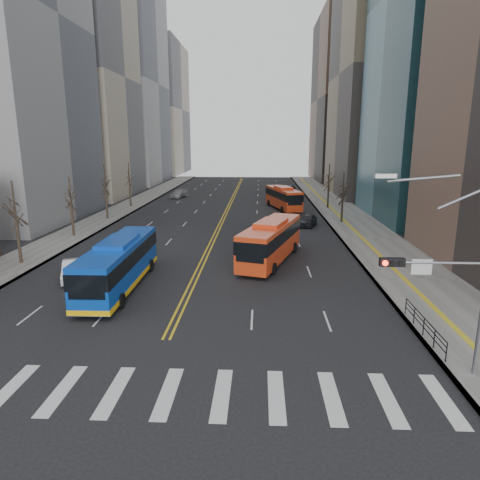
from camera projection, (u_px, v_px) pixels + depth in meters
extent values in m
plane|color=black|center=(141.00, 392.00, 18.74)|extent=(220.00, 220.00, 0.00)
cube|color=slate|center=(345.00, 216.00, 61.68)|extent=(7.00, 130.00, 0.15)
cube|color=slate|center=(114.00, 214.00, 63.22)|extent=(5.00, 130.00, 0.15)
cube|color=silver|center=(10.00, 388.00, 19.01)|extent=(0.70, 4.00, 0.01)
cube|color=silver|center=(62.00, 390.00, 18.90)|extent=(0.70, 4.00, 0.01)
cube|color=silver|center=(115.00, 391.00, 18.80)|extent=(0.70, 4.00, 0.01)
cube|color=silver|center=(168.00, 393.00, 18.69)|extent=(0.70, 4.00, 0.01)
cube|color=silver|center=(222.00, 394.00, 18.58)|extent=(0.70, 4.00, 0.01)
cube|color=silver|center=(276.00, 396.00, 18.47)|extent=(0.70, 4.00, 0.01)
cube|color=silver|center=(331.00, 397.00, 18.37)|extent=(0.70, 4.00, 0.01)
cube|color=silver|center=(387.00, 399.00, 18.26)|extent=(0.70, 4.00, 0.01)
cube|color=silver|center=(443.00, 400.00, 18.15)|extent=(0.70, 4.00, 0.01)
cube|color=gold|center=(228.00, 205.00, 72.22)|extent=(0.15, 100.00, 0.01)
cube|color=gold|center=(231.00, 205.00, 72.21)|extent=(0.15, 100.00, 0.01)
cube|color=gray|center=(67.00, 77.00, 79.26)|extent=(22.00, 22.00, 44.00)
cube|color=gray|center=(118.00, 84.00, 105.01)|extent=(20.00, 26.00, 48.00)
cube|color=gray|center=(392.00, 73.00, 81.13)|extent=(20.00, 26.00, 46.00)
cube|color=gray|center=(154.00, 110.00, 136.99)|extent=(18.00, 30.00, 40.00)
cube|color=brown|center=(351.00, 100.00, 112.75)|extent=(18.00, 30.00, 42.00)
cylinder|color=slate|center=(437.00, 263.00, 18.84)|extent=(4.50, 0.12, 0.12)
cube|color=black|center=(392.00, 262.00, 18.93)|extent=(1.10, 0.28, 0.38)
cylinder|color=#FF190C|center=(385.00, 263.00, 18.79)|extent=(0.24, 0.08, 0.24)
cylinder|color=black|center=(393.00, 263.00, 18.77)|extent=(0.24, 0.08, 0.24)
cylinder|color=black|center=(401.00, 263.00, 18.76)|extent=(0.24, 0.08, 0.24)
cube|color=silver|center=(422.00, 267.00, 18.91)|extent=(0.90, 0.06, 0.70)
cube|color=#999993|center=(385.00, 176.00, 18.08)|extent=(0.90, 0.35, 0.18)
cube|color=black|center=(424.00, 318.00, 23.67)|extent=(0.04, 6.00, 0.04)
cylinder|color=black|center=(446.00, 353.00, 20.86)|extent=(0.06, 0.06, 1.00)
cylinder|color=black|center=(434.00, 339.00, 22.32)|extent=(0.06, 0.06, 1.00)
cylinder|color=black|center=(424.00, 327.00, 23.78)|extent=(0.06, 0.06, 1.00)
cylinder|color=black|center=(414.00, 316.00, 25.24)|extent=(0.06, 0.06, 1.00)
cylinder|color=black|center=(406.00, 306.00, 26.70)|extent=(0.06, 0.06, 1.00)
cylinder|color=black|center=(19.00, 243.00, 37.49)|extent=(0.28, 0.28, 3.90)
cylinder|color=black|center=(73.00, 221.00, 48.22)|extent=(0.28, 0.28, 3.60)
cylinder|color=black|center=(107.00, 205.00, 58.87)|extent=(0.28, 0.28, 4.00)
cylinder|color=black|center=(130.00, 195.00, 69.59)|extent=(0.28, 0.28, 3.80)
cylinder|color=black|center=(342.00, 210.00, 56.51)|extent=(0.28, 0.28, 3.50)
cylinder|color=black|center=(328.00, 197.00, 68.14)|extent=(0.28, 0.28, 3.75)
cube|color=#0C44BB|center=(119.00, 263.00, 31.65)|extent=(2.79, 12.67, 3.02)
cube|color=black|center=(119.00, 256.00, 31.52)|extent=(2.85, 12.69, 1.08)
cube|color=#0C44BB|center=(118.00, 242.00, 31.28)|extent=(2.16, 4.45, 0.40)
cube|color=yellow|center=(120.00, 280.00, 31.95)|extent=(2.85, 12.69, 0.35)
cylinder|color=black|center=(82.00, 300.00, 28.07)|extent=(0.31, 1.00, 1.00)
cylinder|color=black|center=(121.00, 301.00, 27.98)|extent=(0.31, 1.00, 1.00)
cylinder|color=black|center=(120.00, 265.00, 35.94)|extent=(0.31, 1.00, 1.00)
cylinder|color=black|center=(151.00, 265.00, 35.85)|extent=(0.31, 1.00, 1.00)
cube|color=red|center=(271.00, 241.00, 38.50)|extent=(6.08, 12.08, 3.09)
cube|color=black|center=(271.00, 234.00, 38.37)|extent=(6.14, 12.12, 1.10)
cube|color=red|center=(271.00, 223.00, 38.12)|extent=(3.28, 4.59, 0.40)
cylinder|color=black|center=(243.00, 265.00, 35.81)|extent=(0.58, 1.04, 1.00)
cylinder|color=black|center=(274.00, 269.00, 34.91)|extent=(0.58, 1.04, 1.00)
cylinder|color=black|center=(268.00, 245.00, 42.73)|extent=(0.58, 1.04, 1.00)
cylinder|color=black|center=(294.00, 247.00, 41.83)|extent=(0.58, 1.04, 1.00)
cube|color=red|center=(283.00, 198.00, 67.61)|extent=(5.40, 11.52, 2.92)
cube|color=black|center=(283.00, 194.00, 67.48)|extent=(5.46, 11.55, 1.05)
cube|color=red|center=(283.00, 188.00, 67.26)|extent=(3.00, 4.33, 0.40)
cylinder|color=black|center=(282.00, 210.00, 64.23)|extent=(0.55, 1.04, 1.00)
cylinder|color=black|center=(298.00, 209.00, 64.76)|extent=(0.55, 1.04, 1.00)
cylinder|color=black|center=(269.00, 203.00, 71.07)|extent=(0.55, 1.04, 1.00)
cylinder|color=black|center=(284.00, 202.00, 71.60)|extent=(0.55, 1.04, 1.00)
imported|color=silver|center=(74.00, 270.00, 33.69)|extent=(3.07, 4.86, 1.51)
imported|color=black|center=(308.00, 220.00, 54.50)|extent=(3.08, 4.83, 1.53)
imported|color=gray|center=(179.00, 194.00, 81.34)|extent=(3.25, 5.51, 1.50)
imported|color=black|center=(289.00, 188.00, 90.49)|extent=(3.15, 5.10, 1.32)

